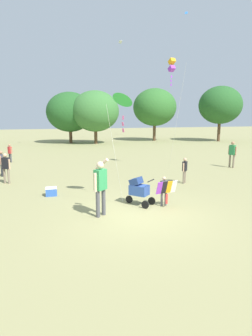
{
  "coord_description": "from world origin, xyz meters",
  "views": [
    {
      "loc": [
        -2.71,
        -8.35,
        3.21
      ],
      "look_at": [
        0.02,
        1.39,
        1.3
      ],
      "focal_mm": 30.06,
      "sensor_mm": 36.0,
      "label": 1
    }
  ],
  "objects": [
    {
      "name": "treeline_distant",
      "position": [
        3.28,
        23.9,
        3.79
      ],
      "size": [
        38.44,
        7.68,
        6.66
      ],
      "color": "brown",
      "rests_on": "ground"
    },
    {
      "name": "person_kid_running",
      "position": [
        -4.66,
        5.71,
        0.85
      ],
      "size": [
        0.42,
        0.32,
        1.45
      ],
      "color": "#7F705B",
      "rests_on": "ground"
    },
    {
      "name": "stroller",
      "position": [
        0.37,
        0.96,
        0.61
      ],
      "size": [
        0.96,
        0.99,
        1.03
      ],
      "color": "black",
      "rests_on": "ground"
    },
    {
      "name": "person_back_turned",
      "position": [
        -5.23,
        12.18,
        0.74
      ],
      "size": [
        0.29,
        0.34,
        1.26
      ],
      "color": "#4C4C51",
      "rests_on": "ground"
    },
    {
      "name": "distant_kites_cluster",
      "position": [
        6.71,
        23.52,
        14.1
      ],
      "size": [
        15.92,
        10.79,
        4.06
      ],
      "color": "green"
    },
    {
      "name": "person_adult_flyer",
      "position": [
        -1.16,
        0.19,
        1.08
      ],
      "size": [
        0.54,
        0.71,
        1.86
      ],
      "color": "#4C4C51",
      "rests_on": "ground"
    },
    {
      "name": "kite_adult_black",
      "position": [
        -0.11,
        1.38,
        3.71
      ],
      "size": [
        1.28,
        1.53,
        3.99
      ],
      "color": "green",
      "rests_on": "ground"
    },
    {
      "name": "child_with_butterfly_kite",
      "position": [
        1.2,
        0.55,
        0.65
      ],
      "size": [
        0.8,
        0.4,
        1.08
      ],
      "color": "#4C4C51",
      "rests_on": "ground"
    },
    {
      "name": "person_sitting_far",
      "position": [
        -5.1,
        7.52,
        0.8
      ],
      "size": [
        0.21,
        0.44,
        1.37
      ],
      "color": "#232328",
      "rests_on": "ground"
    },
    {
      "name": "cooler_box",
      "position": [
        -2.66,
        3.01,
        0.18
      ],
      "size": [
        0.45,
        0.33,
        0.35
      ],
      "color": "#2D5BB7",
      "rests_on": "ground"
    },
    {
      "name": "person_red_shirt",
      "position": [
        8.2,
        6.39,
        0.96
      ],
      "size": [
        0.34,
        0.48,
        1.63
      ],
      "color": "#7F705B",
      "rests_on": "ground"
    },
    {
      "name": "person_couple_left",
      "position": [
        3.5,
        3.5,
        0.72
      ],
      "size": [
        0.31,
        0.3,
        1.22
      ],
      "color": "#7F705B",
      "rests_on": "ground"
    },
    {
      "name": "ground_plane",
      "position": [
        0.0,
        0.0,
        0.0
      ],
      "size": [
        120.0,
        120.0,
        0.0
      ],
      "primitive_type": "plane",
      "color": "#938E5B"
    },
    {
      "name": "kite_orange_delta",
      "position": [
        4.29,
        7.02,
        5.96
      ],
      "size": [
        0.38,
        2.26,
        6.37
      ],
      "color": "#F4A319",
      "rests_on": "ground"
    }
  ]
}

